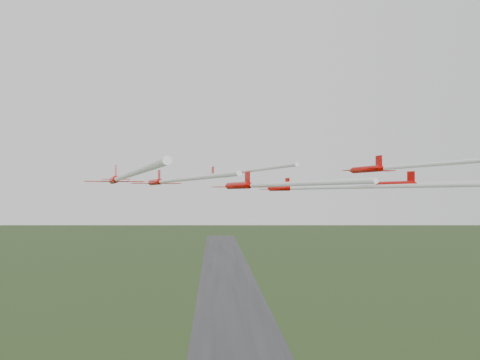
{
  "coord_description": "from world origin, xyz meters",
  "views": [
    {
      "loc": [
        -9.62,
        -98.65,
        58.39
      ],
      "look_at": [
        -4.81,
        -1.33,
        60.95
      ],
      "focal_mm": 40.0,
      "sensor_mm": 36.0,
      "label": 1
    }
  ],
  "objects_px": {
    "jet_lead": "(226,174)",
    "jet_row2_right": "(318,188)",
    "jet_row2_left": "(169,181)",
    "jet_row4_right": "(411,166)",
    "jet_row3_right": "(435,183)",
    "jet_row3_mid": "(259,185)",
    "jet_row3_left": "(121,177)"
  },
  "relations": [
    {
      "from": "jet_row2_left",
      "to": "jet_row4_right",
      "type": "distance_m",
      "value": 38.96
    },
    {
      "from": "jet_row3_left",
      "to": "jet_row3_right",
      "type": "relative_size",
      "value": 1.24
    },
    {
      "from": "jet_row2_right",
      "to": "jet_row2_left",
      "type": "bearing_deg",
      "value": 172.08
    },
    {
      "from": "jet_row3_mid",
      "to": "jet_row4_right",
      "type": "distance_m",
      "value": 23.35
    },
    {
      "from": "jet_row3_left",
      "to": "jet_row4_right",
      "type": "height_order",
      "value": "jet_row4_right"
    },
    {
      "from": "jet_lead",
      "to": "jet_row3_right",
      "type": "height_order",
      "value": "jet_lead"
    },
    {
      "from": "jet_lead",
      "to": "jet_row4_right",
      "type": "xyz_separation_m",
      "value": [
        24.54,
        -31.28,
        -0.04
      ]
    },
    {
      "from": "jet_row3_right",
      "to": "jet_row2_left",
      "type": "bearing_deg",
      "value": 158.26
    },
    {
      "from": "jet_row3_mid",
      "to": "jet_row3_right",
      "type": "bearing_deg",
      "value": -10.75
    },
    {
      "from": "jet_row3_mid",
      "to": "jet_row4_right",
      "type": "bearing_deg",
      "value": -51.85
    },
    {
      "from": "jet_row2_right",
      "to": "jet_row3_left",
      "type": "bearing_deg",
      "value": -162.05
    },
    {
      "from": "jet_row3_left",
      "to": "jet_row3_mid",
      "type": "distance_m",
      "value": 23.03
    },
    {
      "from": "jet_lead",
      "to": "jet_row2_right",
      "type": "xyz_separation_m",
      "value": [
        16.41,
        -7.31,
        -2.73
      ]
    },
    {
      "from": "jet_row4_right",
      "to": "jet_lead",
      "type": "bearing_deg",
      "value": 112.47
    },
    {
      "from": "jet_lead",
      "to": "jet_row3_left",
      "type": "relative_size",
      "value": 0.93
    },
    {
      "from": "jet_row3_right",
      "to": "jet_row4_right",
      "type": "height_order",
      "value": "jet_row4_right"
    },
    {
      "from": "jet_row2_right",
      "to": "jet_lead",
      "type": "bearing_deg",
      "value": 136.01
    },
    {
      "from": "jet_row3_left",
      "to": "jet_row2_left",
      "type": "bearing_deg",
      "value": 61.5
    },
    {
      "from": "jet_row2_left",
      "to": "jet_row3_left",
      "type": "xyz_separation_m",
      "value": [
        -4.75,
        -18.52,
        -0.04
      ]
    },
    {
      "from": "jet_lead",
      "to": "jet_row3_right",
      "type": "relative_size",
      "value": 1.16
    },
    {
      "from": "jet_row2_left",
      "to": "jet_row2_right",
      "type": "distance_m",
      "value": 26.81
    },
    {
      "from": "jet_row2_left",
      "to": "jet_row4_right",
      "type": "height_order",
      "value": "jet_row4_right"
    },
    {
      "from": "jet_row4_right",
      "to": "jet_row3_left",
      "type": "bearing_deg",
      "value": 164.59
    },
    {
      "from": "jet_row2_right",
      "to": "jet_row4_right",
      "type": "distance_m",
      "value": 25.45
    },
    {
      "from": "jet_row3_left",
      "to": "jet_row3_right",
      "type": "xyz_separation_m",
      "value": [
        49.55,
        17.32,
        -0.41
      ]
    },
    {
      "from": "jet_row2_left",
      "to": "jet_row3_mid",
      "type": "xyz_separation_m",
      "value": [
        14.62,
        -6.08,
        -0.79
      ]
    },
    {
      "from": "jet_row3_right",
      "to": "jet_row3_left",
      "type": "bearing_deg",
      "value": 179.06
    },
    {
      "from": "jet_row2_left",
      "to": "jet_row3_right",
      "type": "xyz_separation_m",
      "value": [
        44.8,
        -1.21,
        -0.44
      ]
    },
    {
      "from": "jet_lead",
      "to": "jet_row4_right",
      "type": "bearing_deg",
      "value": -65.81
    },
    {
      "from": "jet_row3_mid",
      "to": "jet_lead",
      "type": "bearing_deg",
      "value": 84.36
    },
    {
      "from": "jet_lead",
      "to": "jet_row4_right",
      "type": "height_order",
      "value": "jet_row4_right"
    },
    {
      "from": "jet_row4_right",
      "to": "jet_row3_right",
      "type": "bearing_deg",
      "value": 42.95
    }
  ]
}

